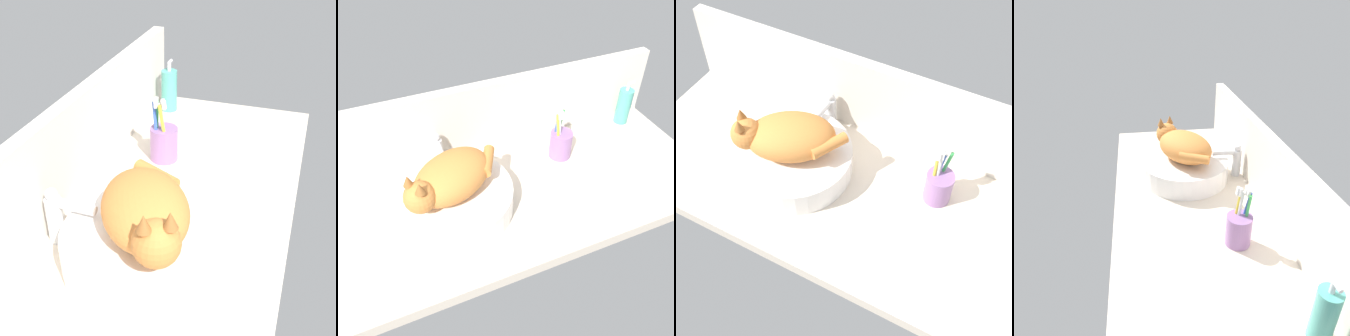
% 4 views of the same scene
% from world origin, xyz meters
% --- Properties ---
extents(ground_plane, '(1.35, 0.55, 0.04)m').
position_xyz_m(ground_plane, '(0.00, 0.00, -0.02)').
color(ground_plane, beige).
extents(backsplash_panel, '(1.35, 0.04, 0.25)m').
position_xyz_m(backsplash_panel, '(0.00, 0.26, 0.12)').
color(backsplash_panel, silver).
rests_on(backsplash_panel, ground_plane).
extents(sink_basin, '(0.34, 0.34, 0.08)m').
position_xyz_m(sink_basin, '(-0.17, -0.00, 0.04)').
color(sink_basin, white).
rests_on(sink_basin, ground_plane).
extents(cat, '(0.30, 0.27, 0.14)m').
position_xyz_m(cat, '(-0.18, -0.01, 0.14)').
color(cat, orange).
rests_on(cat, sink_basin).
extents(faucet, '(0.04, 0.12, 0.14)m').
position_xyz_m(faucet, '(-0.16, 0.20, 0.07)').
color(faucet, silver).
rests_on(faucet, ground_plane).
extents(toothbrush_cup, '(0.08, 0.08, 0.19)m').
position_xyz_m(toothbrush_cup, '(0.24, 0.10, 0.05)').
color(toothbrush_cup, '#996BA8').
rests_on(toothbrush_cup, ground_plane).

